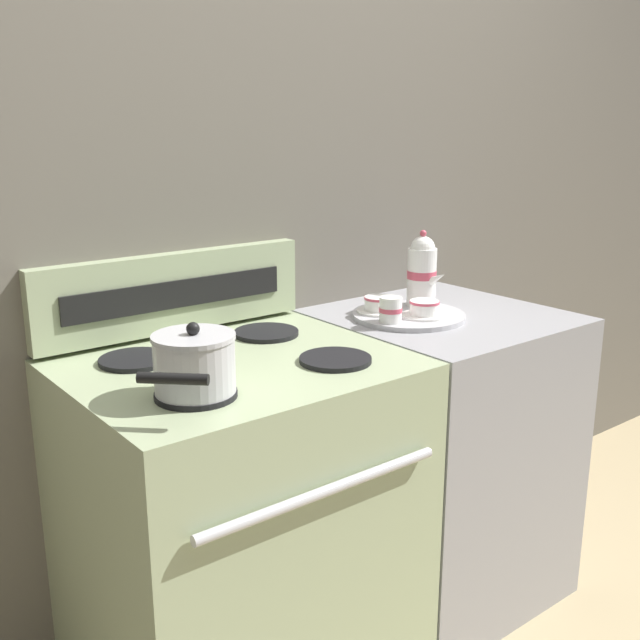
{
  "coord_description": "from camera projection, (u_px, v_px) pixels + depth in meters",
  "views": [
    {
      "loc": [
        -1.22,
        -1.46,
        1.47
      ],
      "look_at": [
        -0.12,
        -0.05,
        0.98
      ],
      "focal_mm": 42.0,
      "sensor_mm": 36.0,
      "label": 1
    }
  ],
  "objects": [
    {
      "name": "teacup_left",
      "position": [
        424.0,
        309.0,
        2.14
      ],
      "size": [
        0.13,
        0.13,
        0.05
      ],
      "color": "white",
      "rests_on": "serving_tray"
    },
    {
      "name": "control_panel",
      "position": [
        174.0,
        292.0,
        1.99
      ],
      "size": [
        0.77,
        0.05,
        0.21
      ],
      "color": "#9EAD84",
      "rests_on": "stove"
    },
    {
      "name": "serving_tray",
      "position": [
        409.0,
        315.0,
        2.18
      ],
      "size": [
        0.33,
        0.33,
        0.01
      ],
      "color": "#B2B2B7",
      "rests_on": "side_counter"
    },
    {
      "name": "wall_back",
      "position": [
        266.0,
        247.0,
        2.2
      ],
      "size": [
        6.0,
        0.05,
        2.2
      ],
      "color": "#666056",
      "rests_on": "ground"
    },
    {
      "name": "saucepan",
      "position": [
        194.0,
        363.0,
        1.54
      ],
      "size": [
        0.25,
        0.25,
        0.15
      ],
      "color": "#B7B7BC",
      "rests_on": "stove"
    },
    {
      "name": "stove",
      "position": [
        241.0,
        530.0,
        1.9
      ],
      "size": [
        0.79,
        0.68,
        0.92
      ],
      "color": "#9EAD84",
      "rests_on": "ground"
    },
    {
      "name": "teacup_right",
      "position": [
        379.0,
        304.0,
        2.19
      ],
      "size": [
        0.13,
        0.13,
        0.05
      ],
      "color": "white",
      "rests_on": "serving_tray"
    },
    {
      "name": "ground_plane",
      "position": [
        339.0,
        629.0,
        2.22
      ],
      "size": [
        6.0,
        6.0,
        0.0
      ],
      "primitive_type": "plane",
      "color": "tan"
    },
    {
      "name": "creamer_jug",
      "position": [
        390.0,
        310.0,
        2.08
      ],
      "size": [
        0.07,
        0.07,
        0.07
      ],
      "color": "white",
      "rests_on": "serving_tray"
    },
    {
      "name": "teapot",
      "position": [
        422.0,
        271.0,
        2.24
      ],
      "size": [
        0.09,
        0.14,
        0.23
      ],
      "color": "white",
      "rests_on": "serving_tray"
    },
    {
      "name": "side_counter",
      "position": [
        438.0,
        454.0,
        2.34
      ],
      "size": [
        0.65,
        0.65,
        0.9
      ],
      "color": "#939399",
      "rests_on": "ground"
    }
  ]
}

